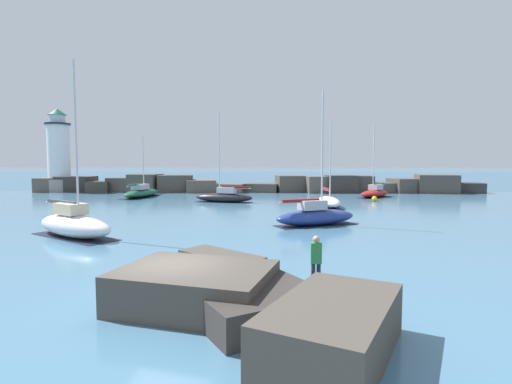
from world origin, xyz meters
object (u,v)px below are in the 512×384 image
(sailboat_moored_3, at_px, (142,192))
(sailboat_moored_4, at_px, (224,196))
(sailboat_moored_2, at_px, (375,193))
(lighthouse, at_px, (59,157))
(sailboat_moored_5, at_px, (329,201))
(person_on_rocks, at_px, (316,259))
(sailboat_moored_1, at_px, (74,224))
(sailboat_moored_0, at_px, (316,216))
(mooring_buoy_orange_near, at_px, (375,199))

(sailboat_moored_3, xyz_separation_m, sailboat_moored_4, (10.76, -5.75, 0.04))
(sailboat_moored_2, height_order, sailboat_moored_4, sailboat_moored_4)
(lighthouse, bearing_deg, sailboat_moored_5, -27.36)
(sailboat_moored_4, height_order, person_on_rocks, sailboat_moored_4)
(sailboat_moored_3, bearing_deg, sailboat_moored_1, -80.21)
(sailboat_moored_0, distance_m, sailboat_moored_2, 23.88)
(sailboat_moored_4, relative_size, sailboat_moored_5, 1.19)
(sailboat_moored_2, height_order, sailboat_moored_3, sailboat_moored_2)
(lighthouse, height_order, sailboat_moored_3, lighthouse)
(lighthouse, xyz_separation_m, sailboat_moored_0, (33.54, -29.74, -4.42))
(sailboat_moored_2, relative_size, sailboat_moored_4, 0.93)
(sailboat_moored_3, distance_m, sailboat_moored_4, 12.21)
(sailboat_moored_0, xyz_separation_m, sailboat_moored_4, (-7.98, 15.29, -0.04))
(sailboat_moored_1, relative_size, sailboat_moored_3, 1.21)
(sailboat_moored_2, bearing_deg, sailboat_moored_0, -113.83)
(sailboat_moored_0, xyz_separation_m, person_on_rocks, (-1.55, -13.69, 0.38))
(sailboat_moored_0, height_order, sailboat_moored_4, sailboat_moored_4)
(mooring_buoy_orange_near, height_order, person_on_rocks, person_on_rocks)
(mooring_buoy_orange_near, bearing_deg, sailboat_moored_1, -136.46)
(sailboat_moored_3, height_order, sailboat_moored_4, sailboat_moored_4)
(mooring_buoy_orange_near, xyz_separation_m, person_on_rocks, (-9.87, -30.46, 0.74))
(sailboat_moored_2, distance_m, mooring_buoy_orange_near, 5.25)
(sailboat_moored_1, bearing_deg, sailboat_moored_2, 47.97)
(sailboat_moored_2, xyz_separation_m, sailboat_moored_3, (-28.39, -0.80, 0.00))
(lighthouse, relative_size, sailboat_moored_5, 1.48)
(sailboat_moored_0, distance_m, sailboat_moored_5, 11.36)
(sailboat_moored_0, relative_size, person_on_rocks, 4.96)
(lighthouse, height_order, sailboat_moored_1, lighthouse)
(person_on_rocks, bearing_deg, lighthouse, 126.37)
(lighthouse, relative_size, sailboat_moored_3, 1.46)
(lighthouse, relative_size, sailboat_moored_4, 1.25)
(lighthouse, distance_m, sailboat_moored_0, 45.04)
(sailboat_moored_5, height_order, mooring_buoy_orange_near, sailboat_moored_5)
(sailboat_moored_2, relative_size, mooring_buoy_orange_near, 11.39)
(sailboat_moored_4, bearing_deg, sailboat_moored_2, 20.40)
(sailboat_moored_1, distance_m, sailboat_moored_4, 20.99)
(lighthouse, xyz_separation_m, sailboat_moored_1, (19.25, -34.46, -4.32))
(sailboat_moored_4, distance_m, mooring_buoy_orange_near, 16.37)
(lighthouse, bearing_deg, sailboat_moored_1, -60.82)
(sailboat_moored_0, height_order, person_on_rocks, sailboat_moored_0)
(sailboat_moored_1, xyz_separation_m, mooring_buoy_orange_near, (22.61, 21.49, -0.45))
(sailboat_moored_3, bearing_deg, sailboat_moored_5, -25.11)
(sailboat_moored_1, relative_size, sailboat_moored_5, 1.23)
(sailboat_moored_2, bearing_deg, sailboat_moored_5, -123.49)
(sailboat_moored_4, height_order, sailboat_moored_5, sailboat_moored_4)
(sailboat_moored_2, distance_m, sailboat_moored_5, 12.91)
(sailboat_moored_1, bearing_deg, lighthouse, 119.18)
(sailboat_moored_5, bearing_deg, sailboat_moored_1, -136.79)
(sailboat_moored_3, bearing_deg, sailboat_moored_2, 1.61)
(lighthouse, relative_size, sailboat_moored_1, 1.20)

